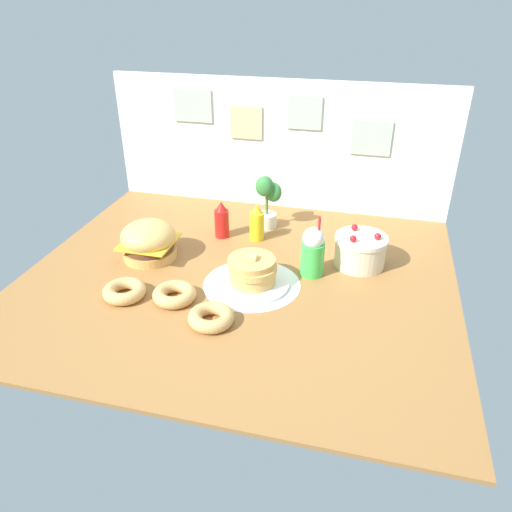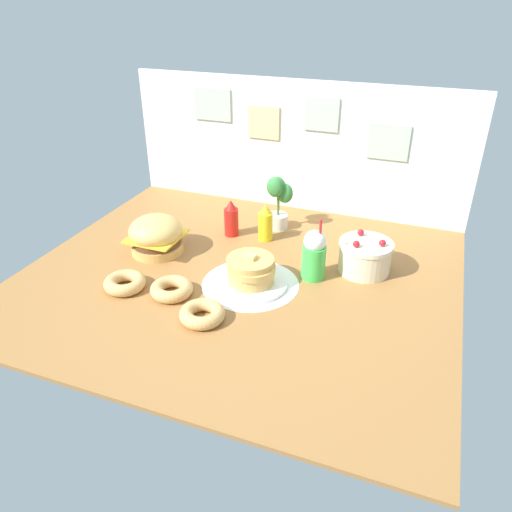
# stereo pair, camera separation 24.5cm
# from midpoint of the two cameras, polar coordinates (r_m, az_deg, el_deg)

# --- Properties ---
(ground_plane) EXTENTS (2.18, 1.91, 0.02)m
(ground_plane) POSITION_cam_midpoint_polar(r_m,az_deg,el_deg) (2.54, 0.72, -2.52)
(ground_plane) COLOR #9E6B38
(back_wall) EXTENTS (2.18, 0.04, 0.82)m
(back_wall) POSITION_cam_midpoint_polar(r_m,az_deg,el_deg) (3.20, 6.78, 12.60)
(back_wall) COLOR silver
(back_wall) RESTS_ON ground_plane
(doily_mat) EXTENTS (0.49, 0.49, 0.00)m
(doily_mat) POSITION_cam_midpoint_polar(r_m,az_deg,el_deg) (2.46, 2.19, -3.35)
(doily_mat) COLOR white
(doily_mat) RESTS_ON ground_plane
(burger) EXTENTS (0.29, 0.29, 0.21)m
(burger) POSITION_cam_midpoint_polar(r_m,az_deg,el_deg) (2.74, -9.06, 2.35)
(burger) COLOR #DBA859
(burger) RESTS_ON ground_plane
(pancake_stack) EXTENTS (0.38, 0.38, 0.16)m
(pancake_stack) POSITION_cam_midpoint_polar(r_m,az_deg,el_deg) (2.43, 2.27, -2.07)
(pancake_stack) COLOR white
(pancake_stack) RESTS_ON doily_mat
(layer_cake) EXTENTS (0.28, 0.28, 0.20)m
(layer_cake) POSITION_cam_midpoint_polar(r_m,az_deg,el_deg) (2.62, 15.18, -0.12)
(layer_cake) COLOR beige
(layer_cake) RESTS_ON ground_plane
(ketchup_bottle) EXTENTS (0.08, 0.08, 0.22)m
(ketchup_bottle) POSITION_cam_midpoint_polar(r_m,az_deg,el_deg) (2.89, -0.48, 4.27)
(ketchup_bottle) COLOR red
(ketchup_bottle) RESTS_ON ground_plane
(mustard_bottle) EXTENTS (0.08, 0.08, 0.22)m
(mustard_bottle) POSITION_cam_midpoint_polar(r_m,az_deg,el_deg) (2.84, 3.57, 3.75)
(mustard_bottle) COLOR yellow
(mustard_bottle) RESTS_ON ground_plane
(cream_soda_cup) EXTENTS (0.12, 0.12, 0.33)m
(cream_soda_cup) POSITION_cam_midpoint_polar(r_m,az_deg,el_deg) (2.49, 9.57, 0.07)
(cream_soda_cup) COLOR green
(cream_soda_cup) RESTS_ON ground_plane
(donut_pink_glaze) EXTENTS (0.21, 0.21, 0.06)m
(donut_pink_glaze) POSITION_cam_midpoint_polar(r_m,az_deg,el_deg) (2.47, -12.31, -3.12)
(donut_pink_glaze) COLOR tan
(donut_pink_glaze) RESTS_ON ground_plane
(donut_chocolate) EXTENTS (0.21, 0.21, 0.06)m
(donut_chocolate) POSITION_cam_midpoint_polar(r_m,az_deg,el_deg) (2.38, -6.92, -3.89)
(donut_chocolate) COLOR tan
(donut_chocolate) RESTS_ON ground_plane
(donut_vanilla) EXTENTS (0.21, 0.21, 0.06)m
(donut_vanilla) POSITION_cam_midpoint_polar(r_m,az_deg,el_deg) (2.20, -3.12, -6.81)
(donut_vanilla) COLOR tan
(donut_vanilla) RESTS_ON ground_plane
(potted_plant) EXTENTS (0.16, 0.14, 0.34)m
(potted_plant) POSITION_cam_midpoint_polar(r_m,az_deg,el_deg) (2.96, 5.01, 6.39)
(potted_plant) COLOR white
(potted_plant) RESTS_ON ground_plane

